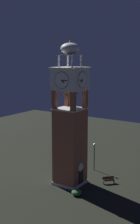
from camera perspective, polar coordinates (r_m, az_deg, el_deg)
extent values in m
plane|color=black|center=(42.15, 0.00, -12.91)|extent=(80.00, 80.00, 0.00)
cube|color=#93543D|center=(40.44, 0.00, -6.45)|extent=(3.33, 3.33, 9.93)
cube|color=silver|center=(42.08, 0.00, -12.70)|extent=(3.53, 3.53, 0.35)
cube|color=black|center=(40.87, 2.00, -11.95)|extent=(1.10, 0.04, 2.20)
cylinder|color=silver|center=(40.35, 2.01, -10.11)|extent=(1.10, 0.04, 1.10)
cube|color=#93543D|center=(37.19, 0.58, 1.86)|extent=(0.56, 0.56, 2.47)
cube|color=#93543D|center=(39.51, 2.79, 2.36)|extent=(0.56, 0.56, 2.47)
cube|color=#93543D|center=(38.76, -2.84, 2.20)|extent=(0.56, 0.56, 2.47)
cube|color=#93543D|center=(40.99, -0.53, 2.67)|extent=(0.56, 0.56, 2.47)
cube|color=silver|center=(39.27, 0.00, 0.59)|extent=(3.49, 3.49, 0.12)
cone|color=brown|center=(39.63, 0.59, 3.29)|extent=(0.38, 0.38, 0.47)
cone|color=brown|center=(39.61, -0.62, 3.29)|extent=(0.49, 0.49, 0.37)
cone|color=brown|center=(39.08, -1.10, 3.19)|extent=(0.52, 0.52, 0.54)
cone|color=brown|center=(38.37, -0.57, 3.06)|extent=(0.44, 0.44, 0.47)
cone|color=brown|center=(38.37, 0.58, 3.06)|extent=(0.37, 0.37, 0.49)
cone|color=brown|center=(38.93, 1.10, 3.16)|extent=(0.59, 0.59, 0.40)
cube|color=silver|center=(38.80, 0.00, 6.03)|extent=(3.57, 3.57, 2.65)
cylinder|color=white|center=(37.83, 2.28, 5.91)|extent=(2.02, 0.05, 2.02)
torus|color=black|center=(37.83, 2.28, 5.91)|extent=(2.04, 0.06, 2.04)
cube|color=black|center=(37.63, 2.19, 5.67)|extent=(0.47, 0.03, 0.35)
cube|color=black|center=(37.46, 2.04, 5.86)|extent=(0.81, 0.03, 0.07)
cylinder|color=white|center=(39.83, -2.17, 6.14)|extent=(2.02, 0.05, 2.02)
torus|color=black|center=(39.83, -2.17, 6.14)|extent=(2.04, 0.06, 2.04)
cube|color=black|center=(39.71, -2.42, 5.92)|extent=(0.47, 0.03, 0.35)
cube|color=black|center=(39.55, -2.58, 6.10)|extent=(0.81, 0.03, 0.07)
cylinder|color=white|center=(37.32, -1.55, 5.85)|extent=(0.05, 2.02, 2.02)
torus|color=black|center=(37.32, -1.55, 5.85)|extent=(0.06, 2.04, 2.04)
cube|color=black|center=(37.16, -1.34, 5.62)|extent=(0.03, 0.47, 0.35)
cube|color=black|center=(37.04, -1.10, 5.81)|extent=(0.03, 0.81, 0.07)
cylinder|color=white|center=(40.31, 1.44, 6.20)|extent=(0.05, 2.02, 2.02)
torus|color=black|center=(40.31, 1.44, 6.20)|extent=(0.06, 2.04, 2.04)
cube|color=black|center=(40.26, 1.74, 5.99)|extent=(0.03, 0.47, 0.35)
cube|color=black|center=(40.15, 1.97, 6.17)|extent=(0.03, 0.81, 0.07)
cube|color=silver|center=(38.72, 0.00, 8.11)|extent=(3.93, 3.93, 0.16)
cylinder|color=silver|center=(37.33, 0.42, 9.24)|extent=(0.22, 0.22, 1.44)
cylinder|color=silver|center=(38.99, 2.03, 9.29)|extent=(0.22, 0.22, 1.44)
cylinder|color=silver|center=(38.45, -2.06, 9.27)|extent=(0.22, 0.22, 1.44)
cylinder|color=silver|center=(40.06, -0.39, 9.33)|extent=(0.22, 0.22, 1.44)
cube|color=silver|center=(38.69, 0.00, 10.44)|extent=(2.40, 2.40, 0.12)
ellipsoid|color=silver|center=(38.69, 0.00, 11.57)|extent=(2.32, 2.32, 1.41)
sphere|color=#B79338|center=(38.72, 0.00, 12.79)|extent=(0.24, 0.24, 0.24)
cube|color=brown|center=(42.18, 7.07, -12.32)|extent=(1.46, 1.42, 0.06)
cube|color=brown|center=(42.24, 6.99, -11.87)|extent=(1.20, 1.14, 0.44)
cube|color=#2D2D33|center=(42.51, 8.00, -12.51)|extent=(0.33, 0.34, 0.42)
cube|color=#2D2D33|center=(42.05, 6.12, -12.73)|extent=(0.33, 0.34, 0.42)
cylinder|color=black|center=(46.12, 4.46, -8.41)|extent=(0.12, 0.12, 3.67)
sphere|color=#F9EFCC|center=(45.50, 4.50, -6.01)|extent=(0.36, 0.36, 0.36)
cylinder|color=#2D2D33|center=(45.40, -2.91, -10.62)|extent=(0.52, 0.52, 0.80)
ellipsoid|color=#336638|center=(38.77, 1.24, -14.54)|extent=(1.26, 1.26, 0.69)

